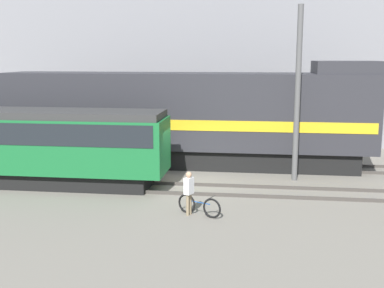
{
  "coord_description": "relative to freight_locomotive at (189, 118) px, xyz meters",
  "views": [
    {
      "loc": [
        2.85,
        -20.09,
        5.56
      ],
      "look_at": [
        0.16,
        0.24,
        1.8
      ],
      "focal_mm": 45.0,
      "sensor_mm": 36.0,
      "label": 1
    }
  ],
  "objects": [
    {
      "name": "bicycle",
      "position": [
        1.46,
        -7.83,
        -2.13
      ],
      "size": [
        1.62,
        0.82,
        0.77
      ],
      "color": "black",
      "rests_on": "ground"
    },
    {
      "name": "ground_plane",
      "position": [
        0.5,
        -3.91,
        -2.49
      ],
      "size": [
        120.0,
        120.0,
        0.0
      ],
      "primitive_type": "plane",
      "color": "slate"
    },
    {
      "name": "building_backdrop",
      "position": [
        0.5,
        9.05,
        3.98
      ],
      "size": [
        49.12,
        6.0,
        12.94
      ],
      "color": "gray",
      "rests_on": "ground"
    },
    {
      "name": "utility_pole_left",
      "position": [
        5.18,
        -2.33,
        1.39
      ],
      "size": [
        0.25,
        0.25,
        7.75
      ],
      "color": "#595959",
      "rests_on": "ground"
    },
    {
      "name": "streetcar",
      "position": [
        -6.38,
        -4.67,
        -0.6
      ],
      "size": [
        12.12,
        2.54,
        3.3
      ],
      "color": "black",
      "rests_on": "ground"
    },
    {
      "name": "freight_locomotive",
      "position": [
        0.0,
        0.0,
        0.0
      ],
      "size": [
        18.49,
        3.04,
        5.33
      ],
      "color": "black",
      "rests_on": "ground"
    },
    {
      "name": "person",
      "position": [
        1.1,
        -7.81,
        -1.54
      ],
      "size": [
        0.35,
        0.42,
        1.57
      ],
      "color": "#8C7A5B",
      "rests_on": "ground"
    },
    {
      "name": "track_far",
      "position": [
        0.5,
        -0.0,
        -2.42
      ],
      "size": [
        60.0,
        1.51,
        0.14
      ],
      "color": "#47423D",
      "rests_on": "ground"
    },
    {
      "name": "track_near",
      "position": [
        0.5,
        -4.67,
        -2.42
      ],
      "size": [
        60.0,
        1.5,
        0.14
      ],
      "color": "#47423D",
      "rests_on": "ground"
    }
  ]
}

